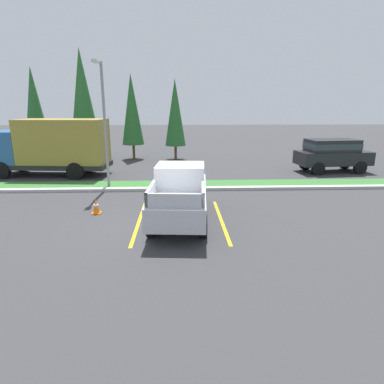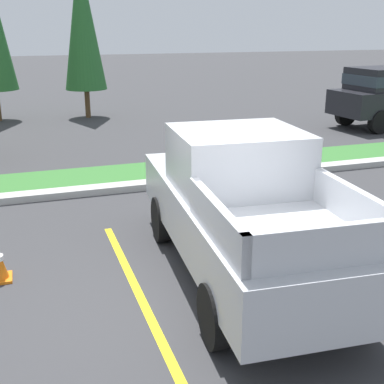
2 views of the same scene
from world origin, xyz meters
TOP-DOWN VIEW (x-y plane):
  - ground_plane at (0.00, 0.00)m, footprint 120.00×120.00m
  - parking_line_near at (-0.86, 0.47)m, footprint 0.12×4.80m
  - parking_line_far at (2.24, 0.47)m, footprint 0.12×4.80m
  - curb_strip at (0.00, 5.00)m, footprint 56.00×0.40m
  - grass_median at (0.00, 6.10)m, footprint 56.00×1.80m
  - pickup_truck_main at (0.69, 0.52)m, footprint 2.28×5.35m
  - cypress_tree_right_inner at (0.41, 14.75)m, footprint 1.60×1.60m

SIDE VIEW (x-z plane):
  - ground_plane at x=0.00m, z-range 0.00..0.00m
  - parking_line_near at x=-0.86m, z-range 0.00..0.01m
  - parking_line_far at x=2.24m, z-range 0.00..0.01m
  - grass_median at x=0.00m, z-range 0.00..0.06m
  - curb_strip at x=0.00m, z-range 0.00..0.15m
  - pickup_truck_main at x=0.69m, z-range -0.01..2.09m
  - cypress_tree_right_inner at x=0.41m, z-range 0.54..6.70m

